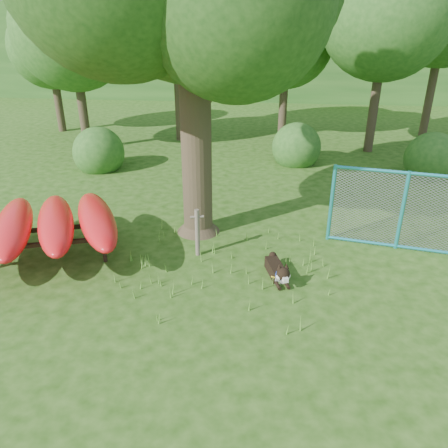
# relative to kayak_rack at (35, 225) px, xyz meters

# --- Properties ---
(ground) EXTENTS (80.00, 80.00, 0.00)m
(ground) POSITION_rel_kayak_rack_xyz_m (3.88, -0.99, -0.86)
(ground) COLOR #1E430D
(ground) RESTS_ON ground
(wooden_post) EXTENTS (0.31, 0.14, 1.12)m
(wooden_post) POSITION_rel_kayak_rack_xyz_m (3.44, 0.62, -0.26)
(wooden_post) COLOR brown
(wooden_post) RESTS_ON ground
(kayak_rack) EXTENTS (4.52, 4.06, 1.12)m
(kayak_rack) POSITION_rel_kayak_rack_xyz_m (0.00, 0.00, 0.00)
(kayak_rack) COLOR black
(kayak_rack) RESTS_ON ground
(husky_dog) EXTENTS (0.55, 1.17, 0.53)m
(husky_dog) POSITION_rel_kayak_rack_xyz_m (5.25, -0.21, -0.67)
(husky_dog) COLOR black
(husky_dog) RESTS_ON ground
(fence_section) EXTENTS (3.19, 0.68, 3.14)m
(fence_section) POSITION_rel_kayak_rack_xyz_m (8.00, 1.47, 0.09)
(fence_section) COLOR teal
(fence_section) RESTS_ON ground
(wildflower_clump) EXTENTS (0.09, 0.08, 0.20)m
(wildflower_clump) POSITION_rel_kayak_rack_xyz_m (5.16, -0.42, -0.70)
(wildflower_clump) COLOR #5E9932
(wildflower_clump) RESTS_ON ground
(bg_tree_a) EXTENTS (4.40, 4.40, 6.70)m
(bg_tree_a) POSITION_rel_kayak_rack_xyz_m (-2.62, 9.01, 3.63)
(bg_tree_a) COLOR #352B1D
(bg_tree_a) RESTS_ON ground
(bg_tree_c) EXTENTS (4.00, 4.00, 6.12)m
(bg_tree_c) POSITION_rel_kayak_rack_xyz_m (5.38, 12.01, 3.25)
(bg_tree_c) COLOR #352B1D
(bg_tree_c) RESTS_ON ground
(bg_tree_d) EXTENTS (4.80, 4.80, 7.50)m
(bg_tree_d) POSITION_rel_kayak_rack_xyz_m (8.88, 10.01, 4.23)
(bg_tree_d) COLOR #352B1D
(bg_tree_d) RESTS_ON ground
(bg_tree_e) EXTENTS (4.60, 4.60, 7.55)m
(bg_tree_e) POSITION_rel_kayak_rack_xyz_m (11.88, 13.01, 4.38)
(bg_tree_e) COLOR #352B1D
(bg_tree_e) RESTS_ON ground
(bg_tree_f) EXTENTS (3.60, 3.60, 5.55)m
(bg_tree_f) POSITION_rel_kayak_rack_xyz_m (-5.12, 12.01, 2.87)
(bg_tree_f) COLOR #352B1D
(bg_tree_f) RESTS_ON ground
(shrub_left) EXTENTS (1.80, 1.80, 1.80)m
(shrub_left) POSITION_rel_kayak_rack_xyz_m (-1.12, 6.51, -0.86)
(shrub_left) COLOR #25571C
(shrub_left) RESTS_ON ground
(shrub_right) EXTENTS (1.80, 1.80, 1.80)m
(shrub_right) POSITION_rel_kayak_rack_xyz_m (10.38, 7.01, -0.86)
(shrub_right) COLOR #25571C
(shrub_right) RESTS_ON ground
(shrub_mid) EXTENTS (1.80, 1.80, 1.80)m
(shrub_mid) POSITION_rel_kayak_rack_xyz_m (5.88, 8.01, -0.86)
(shrub_mid) COLOR #25571C
(shrub_mid) RESTS_ON ground
(wooded_hillside) EXTENTS (80.00, 12.00, 6.00)m
(wooded_hillside) POSITION_rel_kayak_rack_xyz_m (3.88, 27.01, 2.14)
(wooded_hillside) COLOR #25571C
(wooded_hillside) RESTS_ON ground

